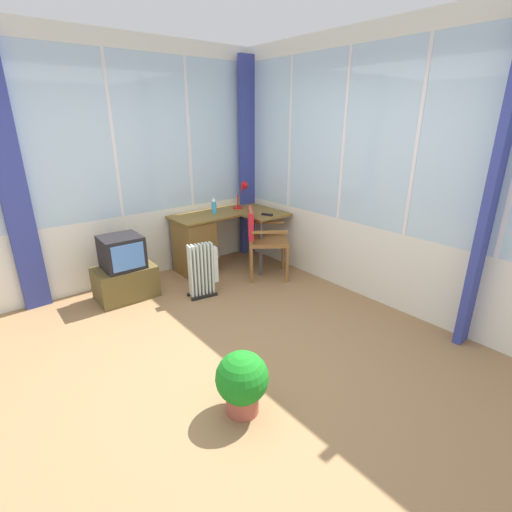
{
  "coord_description": "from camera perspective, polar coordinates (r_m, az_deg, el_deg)",
  "views": [
    {
      "loc": [
        -1.51,
        -2.28,
        1.94
      ],
      "look_at": [
        0.79,
        0.56,
        0.58
      ],
      "focal_mm": 26.33,
      "sensor_mm": 36.0,
      "label": 1
    }
  ],
  "objects": [
    {
      "name": "curtain_corner",
      "position": [
        5.45,
        -1.29,
        14.19
      ],
      "size": [
        0.25,
        0.07,
        2.69
      ],
      "primitive_type": "cube",
      "rotation": [
        0.0,
        0.0,
        -0.02
      ],
      "color": "#354092",
      "rests_on": "ground"
    },
    {
      "name": "east_window_panel",
      "position": [
        4.17,
        17.74,
        12.01
      ],
      "size": [
        0.07,
        4.2,
        2.79
      ],
      "color": "silver",
      "rests_on": "ground"
    },
    {
      "name": "ground",
      "position": [
        3.37,
        -4.62,
        -15.43
      ],
      "size": [
        4.82,
        5.2,
        0.06
      ],
      "primitive_type": "cube",
      "color": "#967048"
    },
    {
      "name": "space_heater",
      "position": [
        4.28,
        -7.99,
        -2.07
      ],
      "size": [
        0.36,
        0.22,
        0.63
      ],
      "color": "silver",
      "rests_on": "ground"
    },
    {
      "name": "tv_on_stand",
      "position": [
        4.45,
        -19.38,
        -2.18
      ],
      "size": [
        0.65,
        0.45,
        0.72
      ],
      "color": "brown",
      "rests_on": "ground"
    },
    {
      "name": "curtain_east_far",
      "position": [
        3.6,
        32.33,
        7.81
      ],
      "size": [
        0.25,
        0.08,
        2.69
      ],
      "primitive_type": "cube",
      "rotation": [
        0.0,
        0.0,
        0.04
      ],
      "color": "#354092",
      "rests_on": "ground"
    },
    {
      "name": "potted_plant",
      "position": [
        2.69,
        -2.13,
        -18.44
      ],
      "size": [
        0.37,
        0.37,
        0.47
      ],
      "color": "#A85242",
      "rests_on": "ground"
    },
    {
      "name": "north_window_panel",
      "position": [
        4.69,
        -20.51,
        12.52
      ],
      "size": [
        3.82,
        0.07,
        2.79
      ],
      "color": "silver",
      "rests_on": "ground"
    },
    {
      "name": "desk_lamp",
      "position": [
        5.2,
        -1.81,
        9.92
      ],
      "size": [
        0.22,
        0.19,
        0.38
      ],
      "color": "red",
      "rests_on": "desk"
    },
    {
      "name": "desk",
      "position": [
        4.94,
        -8.58,
        2.12
      ],
      "size": [
        1.36,
        0.94,
        0.75
      ],
      "color": "brown",
      "rests_on": "ground"
    },
    {
      "name": "tv_remote",
      "position": [
        4.85,
        1.7,
        6.31
      ],
      "size": [
        0.1,
        0.16,
        0.02
      ],
      "primitive_type": "cube",
      "rotation": [
        0.0,
        0.0,
        0.42
      ],
      "color": "black",
      "rests_on": "desk"
    },
    {
      "name": "curtain_north_left",
      "position": [
        4.39,
        -33.15,
        9.41
      ],
      "size": [
        0.25,
        0.08,
        2.69
      ],
      "primitive_type": "cube",
      "rotation": [
        0.0,
        0.0,
        0.04
      ],
      "color": "#354092",
      "rests_on": "ground"
    },
    {
      "name": "wooden_armchair",
      "position": [
        4.68,
        0.44,
        3.51
      ],
      "size": [
        0.67,
        0.67,
        0.89
      ],
      "color": "#905F2E",
      "rests_on": "ground"
    },
    {
      "name": "spray_bottle",
      "position": [
        4.97,
        -6.41,
        7.63
      ],
      "size": [
        0.06,
        0.06,
        0.22
      ],
      "color": "#3FABE1",
      "rests_on": "desk"
    }
  ]
}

